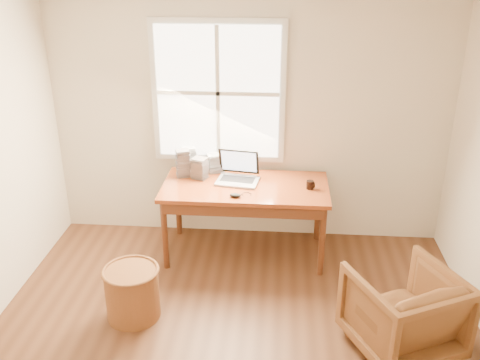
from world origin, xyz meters
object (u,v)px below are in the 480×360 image
object	(u,v)px
coffee_mug	(310,185)
laptop	(237,168)
wicker_stool	(132,293)
desk	(245,187)
armchair	(403,312)
cd_stack_a	(189,159)

from	to	relation	value
coffee_mug	laptop	bearing A→B (deg)	-177.87
wicker_stool	laptop	xyz separation A→B (m)	(0.78, 1.15, 0.68)
desk	coffee_mug	world-z (taller)	coffee_mug
desk	armchair	world-z (taller)	desk
laptop	coffee_mug	bearing A→B (deg)	1.33
desk	wicker_stool	xyz separation A→B (m)	(-0.86, -1.09, -0.51)
armchair	wicker_stool	size ratio (longest dim) A/B	1.68
desk	laptop	world-z (taller)	laptop
coffee_mug	cd_stack_a	size ratio (longest dim) A/B	0.32
armchair	cd_stack_a	world-z (taller)	cd_stack_a
wicker_stool	coffee_mug	bearing A→B (deg)	35.63
wicker_stool	coffee_mug	size ratio (longest dim) A/B	5.57
cd_stack_a	laptop	bearing A→B (deg)	-27.14
armchair	cd_stack_a	distance (m)	2.56
wicker_stool	coffee_mug	xyz separation A→B (m)	(1.48, 1.06, 0.57)
desk	wicker_stool	distance (m)	1.48
desk	laptop	size ratio (longest dim) A/B	3.72
laptop	wicker_stool	bearing A→B (deg)	-115.62
cd_stack_a	wicker_stool	bearing A→B (deg)	-100.60
desk	coffee_mug	bearing A→B (deg)	-2.98
desk	coffee_mug	distance (m)	0.62
armchair	laptop	xyz separation A→B (m)	(-1.37, 1.37, 0.56)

